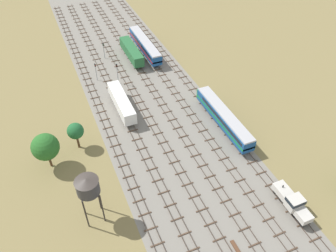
% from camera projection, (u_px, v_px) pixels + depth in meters
% --- Properties ---
extents(ground_plane, '(480.00, 480.00, 0.00)m').
position_uv_depth(ground_plane, '(144.00, 93.00, 83.24)').
color(ground_plane, olive).
extents(ballast_bed, '(27.68, 176.00, 0.01)m').
position_uv_depth(ballast_bed, '(144.00, 93.00, 83.24)').
color(ballast_bed, gray).
rests_on(ballast_bed, ground).
extents(track_far_left, '(2.40, 126.00, 0.29)m').
position_uv_depth(track_far_left, '(97.00, 101.00, 80.42)').
color(track_far_left, '#47382D').
rests_on(track_far_left, ground).
extents(track_left, '(2.40, 126.00, 0.29)m').
position_uv_depth(track_left, '(116.00, 96.00, 81.79)').
color(track_left, '#47382D').
rests_on(track_left, ground).
extents(track_centre_left, '(2.40, 126.00, 0.29)m').
position_uv_depth(track_centre_left, '(134.00, 92.00, 83.16)').
color(track_centre_left, '#47382D').
rests_on(track_centre_left, ground).
extents(track_centre, '(2.40, 126.00, 0.29)m').
position_uv_depth(track_centre, '(151.00, 88.00, 84.53)').
color(track_centre, '#47382D').
rests_on(track_centre, ground).
extents(track_centre_right, '(2.40, 126.00, 0.29)m').
position_uv_depth(track_centre_right, '(169.00, 84.00, 85.90)').
color(track_centre_right, '#47382D').
rests_on(track_centre_right, ground).
extents(track_right, '(2.40, 126.00, 0.29)m').
position_uv_depth(track_right, '(185.00, 80.00, 87.27)').
color(track_right, '#47382D').
rests_on(track_right, ground).
extents(shunter_loco_right_nearest, '(2.74, 8.46, 3.10)m').
position_uv_depth(shunter_loco_right_nearest, '(293.00, 202.00, 56.30)').
color(shunter_loco_right_nearest, beige).
rests_on(shunter_loco_right_nearest, ground).
extents(diesel_railcar_right_near, '(2.96, 20.50, 3.80)m').
position_uv_depth(diesel_railcar_right_near, '(224.00, 117.00, 72.01)').
color(diesel_railcar_right_near, '#194C8C').
rests_on(diesel_railcar_right_near, ground).
extents(freight_boxcar_left_mid, '(2.87, 14.00, 3.60)m').
position_uv_depth(freight_boxcar_left_mid, '(122.00, 102.00, 76.23)').
color(freight_boxcar_left_mid, white).
rests_on(freight_boxcar_left_mid, ground).
extents(freight_boxcar_centre_midfar, '(2.87, 14.00, 3.60)m').
position_uv_depth(freight_boxcar_centre_midfar, '(132.00, 51.00, 93.86)').
color(freight_boxcar_centre_midfar, '#286638').
rests_on(freight_boxcar_centre_midfar, ground).
extents(diesel_railcar_centre_right_far, '(2.96, 20.50, 3.80)m').
position_uv_depth(diesel_railcar_centre_right_far, '(145.00, 45.00, 96.46)').
color(diesel_railcar_centre_right_far, '#194C8C').
rests_on(diesel_railcar_centre_right_far, ground).
extents(water_tower, '(3.81, 3.81, 10.02)m').
position_uv_depth(water_tower, '(87.00, 186.00, 50.87)').
color(water_tower, '#2D2826').
rests_on(water_tower, ground).
extents(signal_post_nearest, '(0.28, 0.47, 4.93)m').
position_uv_depth(signal_post_nearest, '(104.00, 48.00, 93.76)').
color(signal_post_nearest, gray).
rests_on(signal_post_nearest, ground).
extents(signal_post_near, '(0.28, 0.47, 5.90)m').
position_uv_depth(signal_post_near, '(117.00, 71.00, 83.78)').
color(signal_post_near, gray).
rests_on(signal_post_near, ground).
extents(signal_post_mid, '(0.28, 0.47, 5.12)m').
position_uv_depth(signal_post_mid, '(96.00, 70.00, 85.18)').
color(signal_post_mid, gray).
rests_on(signal_post_mid, ground).
extents(lineside_tree_1, '(3.34, 3.34, 6.18)m').
position_uv_depth(lineside_tree_1, '(75.00, 131.00, 65.92)').
color(lineside_tree_1, '#4C331E').
rests_on(lineside_tree_1, ground).
extents(lineside_tree_2, '(5.20, 5.20, 7.78)m').
position_uv_depth(lineside_tree_2, '(45.00, 147.00, 61.60)').
color(lineside_tree_2, '#4C331E').
rests_on(lineside_tree_2, ground).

